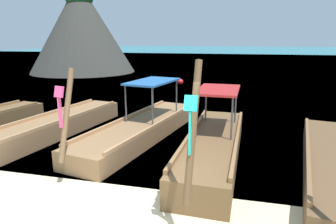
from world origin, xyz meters
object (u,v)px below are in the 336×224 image
object	(u,v)px
longtail_boat_violet_ribbon	(52,127)
karst_rock	(79,30)
mooring_buoy_near	(180,82)
longtail_boat_pink_ribbon	(142,128)
longtail_boat_turquoise_ribbon	(213,146)
longtail_boat_yellow_ribbon	(334,165)

from	to	relation	value
longtail_boat_violet_ribbon	karst_rock	size ratio (longest dim) A/B	0.65
longtail_boat_violet_ribbon	mooring_buoy_near	xyz separation A→B (m)	(1.97, 12.02, -0.10)
longtail_boat_pink_ribbon	longtail_boat_turquoise_ribbon	world-z (taller)	longtail_boat_turquoise_ribbon
longtail_boat_yellow_ribbon	mooring_buoy_near	distance (m)	14.58
longtail_boat_violet_ribbon	longtail_boat_turquoise_ribbon	size ratio (longest dim) A/B	1.07
longtail_boat_violet_ribbon	mooring_buoy_near	world-z (taller)	longtail_boat_violet_ribbon
karst_rock	mooring_buoy_near	xyz separation A→B (m)	(11.06, -6.04, -3.73)
longtail_boat_violet_ribbon	mooring_buoy_near	distance (m)	12.18
longtail_boat_turquoise_ribbon	longtail_boat_yellow_ribbon	size ratio (longest dim) A/B	0.96
longtail_boat_turquoise_ribbon	mooring_buoy_near	bearing A→B (deg)	105.06
karst_rock	longtail_boat_pink_ribbon	bearing A→B (deg)	-55.47
longtail_boat_pink_ribbon	mooring_buoy_near	bearing A→B (deg)	94.95
longtail_boat_violet_ribbon	longtail_boat_yellow_ribbon	size ratio (longest dim) A/B	1.02
mooring_buoy_near	longtail_boat_yellow_ribbon	bearing A→B (deg)	-64.48
longtail_boat_turquoise_ribbon	longtail_boat_pink_ribbon	bearing A→B (deg)	152.40
longtail_boat_turquoise_ribbon	karst_rock	world-z (taller)	karst_rock
longtail_boat_pink_ribbon	mooring_buoy_near	xyz separation A→B (m)	(-0.99, 11.48, -0.12)
longtail_boat_violet_ribbon	karst_rock	world-z (taller)	karst_rock
longtail_boat_pink_ribbon	longtail_boat_violet_ribbon	bearing A→B (deg)	-169.68
longtail_boat_violet_ribbon	longtail_boat_pink_ribbon	world-z (taller)	longtail_boat_pink_ribbon
longtail_boat_yellow_ribbon	mooring_buoy_near	xyz separation A→B (m)	(-6.28, 13.16, -0.10)
longtail_boat_pink_ribbon	longtail_boat_yellow_ribbon	distance (m)	5.55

